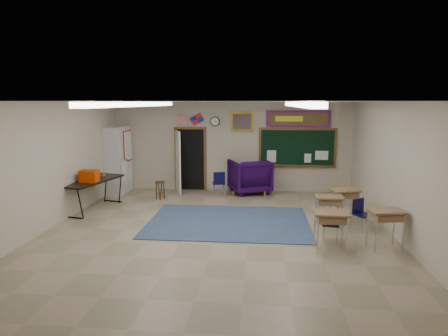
# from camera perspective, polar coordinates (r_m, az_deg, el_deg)

# --- Properties ---
(floor) EXTENTS (9.00, 9.00, 0.00)m
(floor) POSITION_cam_1_polar(r_m,az_deg,el_deg) (9.41, -0.98, -9.12)
(floor) COLOR gray
(floor) RESTS_ON ground
(back_wall) EXTENTS (8.00, 0.04, 3.00)m
(back_wall) POSITION_cam_1_polar(r_m,az_deg,el_deg) (13.49, 1.06, 3.06)
(back_wall) COLOR #B9B096
(back_wall) RESTS_ON floor
(front_wall) EXTENTS (8.00, 0.04, 3.00)m
(front_wall) POSITION_cam_1_polar(r_m,az_deg,el_deg) (4.72, -7.00, -9.06)
(front_wall) COLOR #B9B096
(front_wall) RESTS_ON floor
(left_wall) EXTENTS (0.04, 9.00, 3.00)m
(left_wall) POSITION_cam_1_polar(r_m,az_deg,el_deg) (10.27, -23.78, 0.27)
(left_wall) COLOR #B9B096
(left_wall) RESTS_ON floor
(right_wall) EXTENTS (0.04, 9.00, 3.00)m
(right_wall) POSITION_cam_1_polar(r_m,az_deg,el_deg) (9.49, 23.76, -0.43)
(right_wall) COLOR #B9B096
(right_wall) RESTS_ON floor
(ceiling) EXTENTS (8.00, 9.00, 0.04)m
(ceiling) POSITION_cam_1_polar(r_m,az_deg,el_deg) (8.92, -1.03, 9.47)
(ceiling) COLOR white
(ceiling) RESTS_ON back_wall
(area_rug) EXTENTS (4.00, 3.00, 0.02)m
(area_rug) POSITION_cam_1_polar(r_m,az_deg,el_deg) (10.15, 0.64, -7.67)
(area_rug) COLOR #364E67
(area_rug) RESTS_ON floor
(fluorescent_strips) EXTENTS (3.86, 6.00, 0.10)m
(fluorescent_strips) POSITION_cam_1_polar(r_m,az_deg,el_deg) (8.92, -1.03, 9.09)
(fluorescent_strips) COLOR white
(fluorescent_strips) RESTS_ON ceiling
(doorway) EXTENTS (1.10, 0.89, 2.16)m
(doorway) POSITION_cam_1_polar(r_m,az_deg,el_deg) (13.59, -5.32, 1.19)
(doorway) COLOR black
(doorway) RESTS_ON back_wall
(chalkboard) EXTENTS (2.55, 0.14, 1.30)m
(chalkboard) POSITION_cam_1_polar(r_m,az_deg,el_deg) (13.47, 10.43, 2.75)
(chalkboard) COLOR brown
(chalkboard) RESTS_ON back_wall
(bulletin_board) EXTENTS (2.10, 0.05, 0.55)m
(bulletin_board) POSITION_cam_1_polar(r_m,az_deg,el_deg) (13.40, 10.56, 6.94)
(bulletin_board) COLOR red
(bulletin_board) RESTS_ON back_wall
(framed_art_print) EXTENTS (0.75, 0.05, 0.65)m
(framed_art_print) POSITION_cam_1_polar(r_m,az_deg,el_deg) (13.37, 2.57, 6.65)
(framed_art_print) COLOR #A58520
(framed_art_print) RESTS_ON back_wall
(wall_clock) EXTENTS (0.32, 0.05, 0.32)m
(wall_clock) POSITION_cam_1_polar(r_m,az_deg,el_deg) (13.44, -1.29, 6.67)
(wall_clock) COLOR black
(wall_clock) RESTS_ON back_wall
(wall_flags) EXTENTS (1.16, 0.06, 0.70)m
(wall_flags) POSITION_cam_1_polar(r_m,az_deg,el_deg) (13.53, -4.92, 7.21)
(wall_flags) COLOR red
(wall_flags) RESTS_ON back_wall
(storage_cabinet) EXTENTS (0.59, 1.25, 2.20)m
(storage_cabinet) POSITION_cam_1_polar(r_m,az_deg,el_deg) (13.68, -14.85, 1.14)
(storage_cabinet) COLOR beige
(storage_cabinet) RESTS_ON floor
(wingback_armchair) EXTENTS (1.57, 1.59, 1.12)m
(wingback_armchair) POSITION_cam_1_polar(r_m,az_deg,el_deg) (13.25, 3.68, -1.17)
(wingback_armchair) COLOR #1D0532
(wingback_armchair) RESTS_ON floor
(student_chair_reading) EXTENTS (0.48, 0.48, 0.81)m
(student_chair_reading) POSITION_cam_1_polar(r_m,az_deg,el_deg) (12.80, -0.75, -2.25)
(student_chair_reading) COLOR black
(student_chair_reading) RESTS_ON floor
(student_chair_desk_a) EXTENTS (0.44, 0.44, 0.75)m
(student_chair_desk_a) POSITION_cam_1_polar(r_m,az_deg,el_deg) (8.98, 15.02, -7.86)
(student_chair_desk_a) COLOR black
(student_chair_desk_a) RESTS_ON floor
(student_chair_desk_b) EXTENTS (0.52, 0.52, 0.75)m
(student_chair_desk_b) POSITION_cam_1_polar(r_m,az_deg,el_deg) (9.91, 19.21, -6.44)
(student_chair_desk_b) COLOR black
(student_chair_desk_b) RESTS_ON floor
(student_desk_front_left) EXTENTS (0.65, 0.49, 0.78)m
(student_desk_front_left) POSITION_cam_1_polar(r_m,az_deg,el_deg) (9.92, 14.73, -5.84)
(student_desk_front_left) COLOR #8B6140
(student_desk_front_left) RESTS_ON floor
(student_desk_front_right) EXTENTS (0.78, 0.66, 0.81)m
(student_desk_front_right) POSITION_cam_1_polar(r_m,az_deg,el_deg) (10.62, 16.82, -4.81)
(student_desk_front_right) COLOR #8B6140
(student_desk_front_right) RESTS_ON floor
(student_desk_back_left) EXTENTS (0.69, 0.52, 0.82)m
(student_desk_back_left) POSITION_cam_1_polar(r_m,az_deg,el_deg) (8.41, 14.97, -8.45)
(student_desk_back_left) COLOR #8B6140
(student_desk_back_left) RESTS_ON floor
(student_desk_back_right) EXTENTS (0.76, 0.62, 0.83)m
(student_desk_back_right) POSITION_cam_1_polar(r_m,az_deg,el_deg) (8.90, 22.06, -7.81)
(student_desk_back_right) COLOR #8B6140
(student_desk_back_right) RESTS_ON floor
(folding_table) EXTENTS (1.13, 2.16, 1.17)m
(folding_table) POSITION_cam_1_polar(r_m,az_deg,el_deg) (11.75, -18.10, -3.47)
(folding_table) COLOR black
(folding_table) RESTS_ON floor
(wooden_stool) EXTENTS (0.32, 0.32, 0.57)m
(wooden_stool) POSITION_cam_1_polar(r_m,az_deg,el_deg) (12.53, -9.11, -3.14)
(wooden_stool) COLOR #492D15
(wooden_stool) RESTS_ON floor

